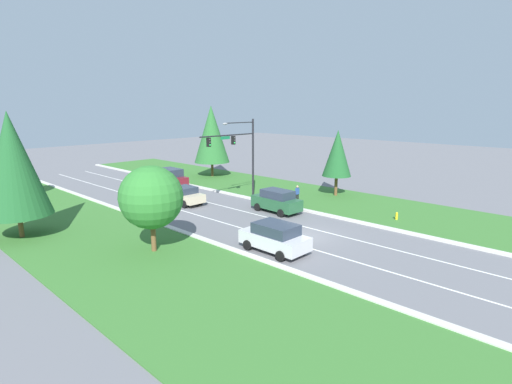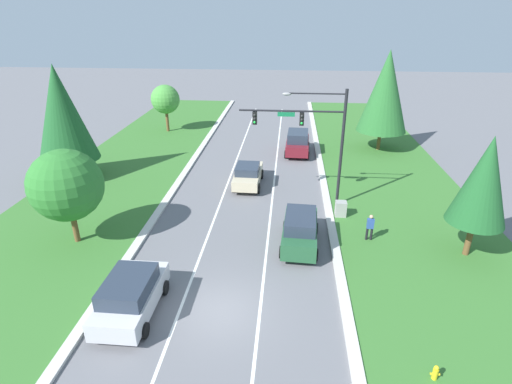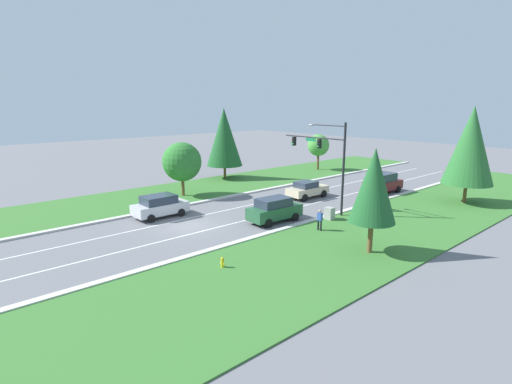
% 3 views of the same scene
% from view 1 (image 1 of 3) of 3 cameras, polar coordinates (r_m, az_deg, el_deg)
% --- Properties ---
extents(ground_plane, '(160.00, 160.00, 0.00)m').
position_cam_1_polar(ground_plane, '(29.05, 7.03, -6.28)').
color(ground_plane, slate).
extents(curb_strip_right, '(0.50, 90.00, 0.15)m').
position_cam_1_polar(curb_strip_right, '(33.56, 12.82, -3.82)').
color(curb_strip_right, beige).
rests_on(curb_strip_right, ground_plane).
extents(curb_strip_left, '(0.50, 90.00, 0.15)m').
position_cam_1_polar(curb_strip_left, '(24.97, -0.84, -9.15)').
color(curb_strip_left, beige).
rests_on(curb_strip_left, ground_plane).
extents(grass_verge_right, '(10.00, 90.00, 0.08)m').
position_cam_1_polar(grass_verge_right, '(38.04, 16.89, -2.21)').
color(grass_verge_right, '#38702D').
rests_on(grass_verge_right, ground_plane).
extents(grass_verge_left, '(10.00, 90.00, 0.08)m').
position_cam_1_polar(grass_verge_left, '(21.84, -10.76, -12.71)').
color(grass_verge_left, '#38702D').
rests_on(grass_verge_left, ground_plane).
extents(lane_stripe_inner_left, '(0.14, 81.00, 0.01)m').
position_cam_1_polar(lane_stripe_inner_left, '(27.70, 4.79, -7.15)').
color(lane_stripe_inner_left, white).
rests_on(lane_stripe_inner_left, ground_plane).
extents(lane_stripe_inner_right, '(0.14, 81.00, 0.01)m').
position_cam_1_polar(lane_stripe_inner_right, '(30.45, 9.06, -5.46)').
color(lane_stripe_inner_right, white).
rests_on(lane_stripe_inner_right, ground_plane).
extents(traffic_signal_mast, '(6.77, 0.41, 7.93)m').
position_cam_1_polar(traffic_signal_mast, '(38.52, -2.39, 6.35)').
color(traffic_signal_mast, black).
rests_on(traffic_signal_mast, ground_plane).
extents(forest_suv, '(2.26, 4.70, 2.00)m').
position_cam_1_polar(forest_suv, '(35.01, 2.97, -1.25)').
color(forest_suv, '#235633').
rests_on(forest_suv, ground_plane).
extents(silver_suv, '(2.31, 4.53, 1.88)m').
position_cam_1_polar(silver_suv, '(25.65, 2.71, -6.44)').
color(silver_suv, silver).
rests_on(silver_suv, ground_plane).
extents(champagne_sedan, '(2.14, 4.63, 1.72)m').
position_cam_1_polar(champagne_sedan, '(38.54, -10.29, -0.41)').
color(champagne_sedan, beige).
rests_on(champagne_sedan, ground_plane).
extents(burgundy_suv, '(2.38, 4.74, 2.15)m').
position_cam_1_polar(burgundy_suv, '(46.95, -12.18, 2.03)').
color(burgundy_suv, maroon).
rests_on(burgundy_suv, ground_plane).
extents(utility_cabinet, '(0.70, 0.60, 1.08)m').
position_cam_1_polar(utility_cabinet, '(39.49, 1.43, -0.41)').
color(utility_cabinet, '#9E9E99').
rests_on(utility_cabinet, ground_plane).
extents(pedestrian, '(0.40, 0.22, 1.69)m').
position_cam_1_polar(pedestrian, '(38.60, 5.92, -0.17)').
color(pedestrian, black).
rests_on(pedestrian, ground_plane).
extents(fire_hydrant, '(0.34, 0.20, 0.70)m').
position_cam_1_polar(fire_hydrant, '(34.54, 19.45, -3.31)').
color(fire_hydrant, gold).
rests_on(fire_hydrant, ground_plane).
extents(conifer_near_right_tree, '(2.94, 2.94, 6.81)m').
position_cam_1_polar(conifer_near_right_tree, '(41.51, 11.54, 5.43)').
color(conifer_near_right_tree, brown).
rests_on(conifer_near_right_tree, ground_plane).
extents(oak_near_left_tree, '(4.00, 4.00, 5.59)m').
position_cam_1_polar(oak_near_left_tree, '(25.68, -14.75, -0.75)').
color(oak_near_left_tree, brown).
rests_on(oak_near_left_tree, ground_plane).
extents(conifer_far_right_tree, '(4.57, 4.57, 9.25)m').
position_cam_1_polar(conifer_far_right_tree, '(52.43, -6.38, 8.22)').
color(conifer_far_right_tree, brown).
rests_on(conifer_far_right_tree, ground_plane).
extents(oak_far_left_tree, '(3.06, 3.06, 5.12)m').
position_cam_1_polar(oak_far_left_tree, '(46.46, -31.57, 3.48)').
color(oak_far_left_tree, brown).
rests_on(oak_far_left_tree, ground_plane).
extents(conifer_mid_left_tree, '(4.49, 4.49, 8.88)m').
position_cam_1_polar(conifer_mid_left_tree, '(31.88, -31.41, 3.42)').
color(conifer_mid_left_tree, brown).
rests_on(conifer_mid_left_tree, ground_plane).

